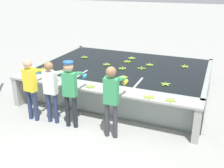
# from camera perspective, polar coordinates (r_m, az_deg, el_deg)

# --- Properties ---
(ground_plane) EXTENTS (80.00, 80.00, 0.00)m
(ground_plane) POSITION_cam_1_polar(r_m,az_deg,el_deg) (6.75, -4.01, -8.49)
(ground_plane) COLOR #999993
(ground_plane) RESTS_ON ground
(wash_tank) EXTENTS (5.13, 3.57, 0.89)m
(wash_tank) POSITION_cam_1_polar(r_m,az_deg,el_deg) (8.42, 2.58, 1.15)
(wash_tank) COLOR gray
(wash_tank) RESTS_ON ground
(work_ledge) EXTENTS (5.13, 0.45, 0.89)m
(work_ledge) POSITION_cam_1_polar(r_m,az_deg,el_deg) (6.63, -3.30, -2.75)
(work_ledge) COLOR #9E9E99
(work_ledge) RESTS_ON ground
(worker_0) EXTENTS (0.45, 0.73, 1.63)m
(worker_0) POSITION_cam_1_polar(r_m,az_deg,el_deg) (6.82, -17.20, -0.05)
(worker_0) COLOR navy
(worker_0) RESTS_ON ground
(worker_1) EXTENTS (0.41, 0.71, 1.61)m
(worker_1) POSITION_cam_1_polar(r_m,az_deg,el_deg) (6.56, -13.06, -0.61)
(worker_1) COLOR navy
(worker_1) RESTS_ON ground
(worker_2) EXTENTS (0.45, 0.73, 1.68)m
(worker_2) POSITION_cam_1_polar(r_m,az_deg,el_deg) (6.24, -9.04, -0.84)
(worker_2) COLOR #1E2328
(worker_2) RESTS_ON ground
(worker_3) EXTENTS (0.41, 0.72, 1.70)m
(worker_3) POSITION_cam_1_polar(r_m,az_deg,el_deg) (5.75, -0.09, -2.54)
(worker_3) COLOR #38383D
(worker_3) RESTS_ON ground
(banana_bunch_floating_0) EXTENTS (0.28, 0.28, 0.08)m
(banana_bunch_floating_0) POSITION_cam_1_polar(r_m,az_deg,el_deg) (7.81, -10.56, 2.75)
(banana_bunch_floating_0) COLOR #9EC642
(banana_bunch_floating_0) RESTS_ON wash_tank
(banana_bunch_floating_1) EXTENTS (0.27, 0.27, 0.08)m
(banana_bunch_floating_1) POSITION_cam_1_polar(r_m,az_deg,el_deg) (6.86, 11.57, -0.01)
(banana_bunch_floating_1) COLOR #9EC642
(banana_bunch_floating_1) RESTS_ON wash_tank
(banana_bunch_floating_2) EXTENTS (0.26, 0.28, 0.08)m
(banana_bunch_floating_2) POSITION_cam_1_polar(r_m,az_deg,el_deg) (8.42, 15.54, 3.70)
(banana_bunch_floating_2) COLOR #9EC642
(banana_bunch_floating_2) RESTS_ON wash_tank
(banana_bunch_floating_3) EXTENTS (0.28, 0.28, 0.08)m
(banana_bunch_floating_3) POSITION_cam_1_polar(r_m,az_deg,el_deg) (9.16, -6.01, 5.80)
(banana_bunch_floating_3) COLOR #75A333
(banana_bunch_floating_3) RESTS_ON wash_tank
(banana_bunch_floating_4) EXTENTS (0.28, 0.28, 0.08)m
(banana_bunch_floating_4) POSITION_cam_1_polar(r_m,az_deg,el_deg) (7.99, 6.45, 3.42)
(banana_bunch_floating_4) COLOR #8CB738
(banana_bunch_floating_4) RESTS_ON wash_tank
(banana_bunch_floating_5) EXTENTS (0.28, 0.27, 0.08)m
(banana_bunch_floating_5) POSITION_cam_1_polar(r_m,az_deg,el_deg) (7.93, 2.28, 3.41)
(banana_bunch_floating_5) COLOR #7FAD33
(banana_bunch_floating_5) RESTS_ON wash_tank
(banana_bunch_floating_6) EXTENTS (0.28, 0.28, 0.08)m
(banana_bunch_floating_6) POSITION_cam_1_polar(r_m,az_deg,el_deg) (7.20, 2.43, 1.48)
(banana_bunch_floating_6) COLOR #9EC642
(banana_bunch_floating_6) RESTS_ON wash_tank
(banana_bunch_floating_7) EXTENTS (0.28, 0.28, 0.08)m
(banana_bunch_floating_7) POSITION_cam_1_polar(r_m,az_deg,el_deg) (8.32, -1.23, 4.28)
(banana_bunch_floating_7) COLOR #75A333
(banana_bunch_floating_7) RESTS_ON wash_tank
(banana_bunch_floating_8) EXTENTS (0.28, 0.28, 0.08)m
(banana_bunch_floating_8) POSITION_cam_1_polar(r_m,az_deg,el_deg) (8.12, -14.81, 3.12)
(banana_bunch_floating_8) COLOR #9EC642
(banana_bunch_floating_8) RESTS_ON wash_tank
(banana_bunch_floating_9) EXTENTS (0.28, 0.27, 0.08)m
(banana_bunch_floating_9) POSITION_cam_1_polar(r_m,az_deg,el_deg) (9.03, 4.30, 5.64)
(banana_bunch_floating_9) COLOR #9EC642
(banana_bunch_floating_9) RESTS_ON wash_tank
(banana_bunch_floating_10) EXTENTS (0.28, 0.28, 0.08)m
(banana_bunch_floating_10) POSITION_cam_1_polar(r_m,az_deg,el_deg) (8.63, 3.35, 4.90)
(banana_bunch_floating_10) COLOR #7FAD33
(banana_bunch_floating_10) RESTS_ON wash_tank
(banana_bunch_floating_11) EXTENTS (0.28, 0.28, 0.08)m
(banana_bunch_floating_11) POSITION_cam_1_polar(r_m,az_deg,el_deg) (8.36, 8.18, 4.15)
(banana_bunch_floating_11) COLOR #8CB738
(banana_bunch_floating_11) RESTS_ON wash_tank
(banana_bunch_ledge_0) EXTENTS (0.28, 0.27, 0.08)m
(banana_bunch_ledge_0) POSITION_cam_1_polar(r_m,az_deg,el_deg) (5.95, 12.66, -3.48)
(banana_bunch_ledge_0) COLOR #93BC3D
(banana_bunch_ledge_0) RESTS_ON work_ledge
(banana_bunch_ledge_1) EXTENTS (0.28, 0.27, 0.08)m
(banana_bunch_ledge_1) POSITION_cam_1_polar(r_m,az_deg,el_deg) (6.03, 8.04, -2.79)
(banana_bunch_ledge_1) COLOR #9EC642
(banana_bunch_ledge_1) RESTS_ON work_ledge
(banana_bunch_ledge_2) EXTENTS (0.28, 0.28, 0.08)m
(banana_bunch_ledge_2) POSITION_cam_1_polar(r_m,az_deg,el_deg) (6.57, -4.74, -0.56)
(banana_bunch_ledge_2) COLOR #7FAD33
(banana_bunch_ledge_2) RESTS_ON work_ledge
(knife_0) EXTENTS (0.25, 0.29, 0.02)m
(knife_0) POSITION_cam_1_polar(r_m,az_deg,el_deg) (7.68, -18.64, 1.60)
(knife_0) COLOR silver
(knife_0) RESTS_ON work_ledge
(knife_1) EXTENTS (0.26, 0.28, 0.02)m
(knife_1) POSITION_cam_1_polar(r_m,az_deg,el_deg) (7.43, -16.52, 1.18)
(knife_1) COLOR silver
(knife_1) RESTS_ON work_ledge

